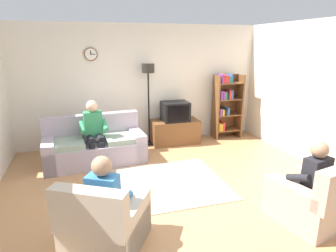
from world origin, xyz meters
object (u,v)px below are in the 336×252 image
bookshelf (225,104)px  person_in_left_armchair (107,196)px  person_in_right_armchair (309,177)px  couch (95,147)px  floor_lamp (148,82)px  tv (175,111)px  person_on_couch (94,129)px  armchair_near_bookshelf (312,201)px  tv_stand (175,132)px  armchair_near_window (105,225)px

bookshelf → person_in_left_armchair: bearing=-134.1°
bookshelf → person_in_right_armchair: bookshelf is taller
couch → person_in_right_armchair: bearing=-47.2°
floor_lamp → person_in_right_armchair: size_ratio=1.65×
tv → person_on_couch: size_ratio=0.48×
couch → tv: tv is taller
floor_lamp → bookshelf: bearing=-0.9°
bookshelf → person_in_left_armchair: size_ratio=1.41×
tv → armchair_near_bookshelf: size_ratio=0.58×
armchair_near_bookshelf → person_on_couch: 3.82m
couch → person_in_left_armchair: size_ratio=1.75×
bookshelf → armchair_near_bookshelf: bearing=-99.2°
person_in_left_armchair → tv_stand: bearing=60.1°
tv → tv_stand: bearing=90.0°
floor_lamp → armchair_near_window: size_ratio=1.59×
armchair_near_window → person_in_right_armchair: person_in_right_armchair is taller
tv_stand → person_in_right_armchair: size_ratio=0.98×
armchair_near_window → person_on_couch: size_ratio=0.94×
couch → tv_stand: couch is taller
armchair_near_bookshelf → person_in_left_armchair: bearing=172.6°
couch → tv: bearing=18.1°
bookshelf → armchair_near_window: bookshelf is taller
bookshelf → person_on_couch: bookshelf is taller
couch → armchair_near_bookshelf: same height
tv_stand → floor_lamp: size_ratio=0.59×
tv → person_in_left_armchair: person_in_left_armchair is taller
tv_stand → person_in_right_armchair: bearing=-78.1°
tv_stand → armchair_near_bookshelf: (0.74, -3.52, 0.01)m
tv → bookshelf: bookshelf is taller
armchair_near_bookshelf → person_on_couch: size_ratio=0.83×
bookshelf → armchair_near_bookshelf: bookshelf is taller
tv → person_on_couch: (-1.85, -0.72, -0.07)m
couch → person_on_couch: person_on_couch is taller
armchair_near_window → person_in_left_armchair: size_ratio=1.04×
tv_stand → floor_lamp: 1.32m
armchair_near_bookshelf → couch: bearing=132.1°
armchair_near_window → armchair_near_bookshelf: bearing=-5.6°
person_in_right_armchair → person_on_couch: bearing=133.8°
person_in_right_armchair → person_in_left_armchair: bearing=174.5°
person_on_couch → person_in_left_armchair: size_ratio=1.11×
armchair_near_bookshelf → person_in_right_armchair: 0.33m
person_in_left_armchair → armchair_near_window: bearing=-120.0°
tv_stand → person_in_left_armchair: bearing=-119.9°
tv → armchair_near_bookshelf: tv is taller
tv → person_in_left_armchair: size_ratio=0.54×
armchair_near_window → tv: bearing=59.9°
tv → armchair_near_bookshelf: bearing=-78.0°
bookshelf → person_in_left_armchair: 4.54m
couch → armchair_near_bookshelf: (2.61, -2.88, -0.02)m
person_in_right_armchair → bookshelf: bearing=80.3°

